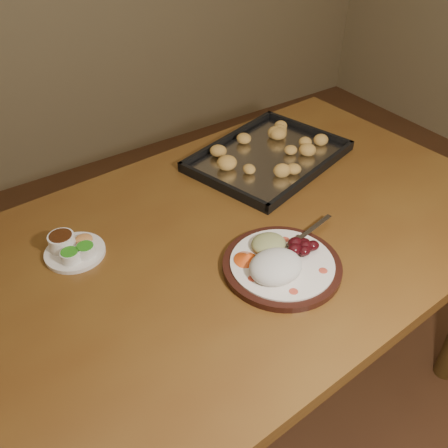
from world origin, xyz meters
TOP-DOWN VIEW (x-y plane):
  - ground at (0.00, 0.00)m, footprint 4.00×4.00m
  - dining_table at (-0.20, 0.25)m, footprint 1.56×1.00m
  - dinner_plate at (-0.19, 0.08)m, footprint 0.35×0.27m
  - condiment_saucer at (-0.57, 0.40)m, footprint 0.14×0.14m
  - baking_tray at (0.09, 0.48)m, footprint 0.52×0.44m

SIDE VIEW (x-z plane):
  - ground at x=0.00m, z-range 0.00..0.00m
  - dining_table at x=-0.20m, z-range 0.28..1.03m
  - baking_tray at x=0.09m, z-range 0.74..0.79m
  - condiment_saucer at x=-0.57m, z-range 0.74..0.79m
  - dinner_plate at x=-0.19m, z-range 0.74..0.80m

